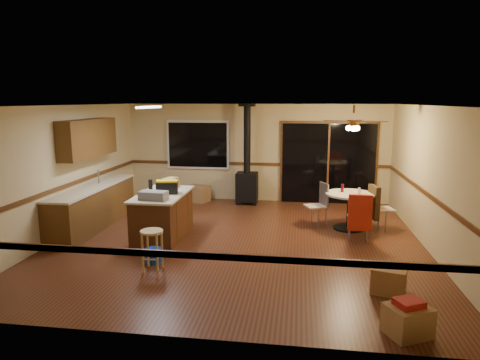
% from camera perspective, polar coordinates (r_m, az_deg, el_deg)
% --- Properties ---
extents(floor, '(7.00, 7.00, 0.00)m').
position_cam_1_polar(floor, '(8.40, -0.29, -8.11)').
color(floor, '#4C2515').
rests_on(floor, ground).
extents(ceiling, '(7.00, 7.00, 0.00)m').
position_cam_1_polar(ceiling, '(7.96, -0.30, 9.91)').
color(ceiling, silver).
rests_on(ceiling, ground).
extents(wall_back, '(7.00, 0.00, 7.00)m').
position_cam_1_polar(wall_back, '(11.52, 2.21, 3.63)').
color(wall_back, tan).
rests_on(wall_back, ground).
extents(wall_front, '(7.00, 0.00, 7.00)m').
position_cam_1_polar(wall_front, '(4.73, -6.43, -6.60)').
color(wall_front, tan).
rests_on(wall_front, ground).
extents(wall_left, '(0.00, 7.00, 7.00)m').
position_cam_1_polar(wall_left, '(9.25, -22.29, 1.13)').
color(wall_left, tan).
rests_on(wall_left, ground).
extents(wall_right, '(0.00, 7.00, 7.00)m').
position_cam_1_polar(wall_right, '(8.34, 24.25, 0.02)').
color(wall_right, tan).
rests_on(wall_right, ground).
extents(chair_rail, '(7.00, 7.00, 0.08)m').
position_cam_1_polar(chair_rail, '(8.14, -0.29, -1.42)').
color(chair_rail, '#4D2D13').
rests_on(chair_rail, ground).
extents(window, '(1.72, 0.10, 1.32)m').
position_cam_1_polar(window, '(11.72, -5.64, 4.69)').
color(window, black).
rests_on(window, ground).
extents(sliding_door, '(2.52, 0.10, 2.10)m').
position_cam_1_polar(sliding_door, '(11.47, 11.67, 2.13)').
color(sliding_door, black).
rests_on(sliding_door, ground).
extents(lower_cabinets, '(0.60, 3.00, 0.86)m').
position_cam_1_polar(lower_cabinets, '(9.71, -18.92, -3.48)').
color(lower_cabinets, '#583716').
rests_on(lower_cabinets, ground).
extents(countertop, '(0.64, 3.04, 0.04)m').
position_cam_1_polar(countertop, '(9.61, -19.08, -0.88)').
color(countertop, beige).
rests_on(countertop, lower_cabinets).
extents(upper_cabinets, '(0.35, 2.00, 0.80)m').
position_cam_1_polar(upper_cabinets, '(9.71, -19.57, 5.29)').
color(upper_cabinets, '#583716').
rests_on(upper_cabinets, ground).
extents(kitchen_island, '(0.88, 1.68, 0.90)m').
position_cam_1_polar(kitchen_island, '(8.61, -10.25, -4.68)').
color(kitchen_island, '#492612').
rests_on(kitchen_island, ground).
extents(wood_stove, '(0.55, 0.50, 2.52)m').
position_cam_1_polar(wood_stove, '(11.18, 0.94, 0.47)').
color(wood_stove, black).
rests_on(wood_stove, ground).
extents(ceiling_fan, '(0.24, 0.24, 0.55)m').
position_cam_1_polar(ceiling_fan, '(9.05, 14.87, 7.19)').
color(ceiling_fan, brown).
rests_on(ceiling_fan, ceiling).
extents(fluorescent_strip, '(0.10, 1.20, 0.04)m').
position_cam_1_polar(fluorescent_strip, '(8.69, -12.00, 9.48)').
color(fluorescent_strip, white).
rests_on(fluorescent_strip, ceiling).
extents(toolbox_grey, '(0.52, 0.32, 0.15)m').
position_cam_1_polar(toolbox_grey, '(7.99, -11.47, -2.03)').
color(toolbox_grey, slate).
rests_on(toolbox_grey, kitchen_island).
extents(toolbox_black, '(0.45, 0.31, 0.23)m').
position_cam_1_polar(toolbox_black, '(8.45, -9.70, -1.02)').
color(toolbox_black, black).
rests_on(toolbox_black, kitchen_island).
extents(toolbox_yellow_lid, '(0.44, 0.30, 0.03)m').
position_cam_1_polar(toolbox_yellow_lid, '(8.42, -9.73, -0.15)').
color(toolbox_yellow_lid, gold).
rests_on(toolbox_yellow_lid, toolbox_black).
extents(box_on_island, '(0.33, 0.38, 0.21)m').
position_cam_1_polar(box_on_island, '(8.98, -9.26, -0.39)').
color(box_on_island, olive).
rests_on(box_on_island, kitchen_island).
extents(bottle_dark, '(0.10, 0.10, 0.28)m').
position_cam_1_polar(bottle_dark, '(8.50, -11.84, -0.86)').
color(bottle_dark, black).
rests_on(bottle_dark, kitchen_island).
extents(bottle_pink, '(0.08, 0.08, 0.22)m').
position_cam_1_polar(bottle_pink, '(8.61, -9.95, -0.84)').
color(bottle_pink, '#D84C8C').
rests_on(bottle_pink, kitchen_island).
extents(bottle_white, '(0.07, 0.07, 0.16)m').
position_cam_1_polar(bottle_white, '(8.81, -10.66, -0.80)').
color(bottle_white, white).
rests_on(bottle_white, kitchen_island).
extents(bar_stool, '(0.47, 0.47, 0.66)m').
position_cam_1_polar(bar_stool, '(7.07, -11.61, -9.16)').
color(bar_stool, tan).
rests_on(bar_stool, floor).
extents(blue_bucket, '(0.37, 0.37, 0.24)m').
position_cam_1_polar(blue_bucket, '(7.45, -11.47, -9.83)').
color(blue_bucket, '#0D34B6').
rests_on(blue_bucket, floor).
extents(dining_table, '(1.01, 1.01, 0.78)m').
position_cam_1_polar(dining_table, '(9.30, 14.38, -3.18)').
color(dining_table, black).
rests_on(dining_table, ground).
extents(glass_red, '(0.07, 0.07, 0.17)m').
position_cam_1_polar(glass_red, '(9.31, 13.49, -1.04)').
color(glass_red, '#590C14').
rests_on(glass_red, dining_table).
extents(glass_cream, '(0.06, 0.06, 0.13)m').
position_cam_1_polar(glass_cream, '(9.20, 15.61, -1.39)').
color(glass_cream, beige).
rests_on(glass_cream, dining_table).
extents(chair_left, '(0.53, 0.53, 0.51)m').
position_cam_1_polar(chair_left, '(9.37, 10.63, -2.58)').
color(chair_left, tan).
rests_on(chair_left, ground).
extents(chair_near, '(0.44, 0.47, 0.70)m').
position_cam_1_polar(chair_near, '(8.44, 15.69, -4.19)').
color(chair_near, tan).
rests_on(chair_near, ground).
extents(chair_right, '(0.54, 0.51, 0.70)m').
position_cam_1_polar(chair_right, '(9.37, 17.56, -2.85)').
color(chair_right, tan).
rests_on(chair_right, ground).
extents(box_under_window, '(0.65, 0.59, 0.43)m').
position_cam_1_polar(box_under_window, '(11.57, -5.61, -1.84)').
color(box_under_window, olive).
rests_on(box_under_window, floor).
extents(box_corner_a, '(0.60, 0.57, 0.36)m').
position_cam_1_polar(box_corner_a, '(5.57, 21.46, -17.03)').
color(box_corner_a, olive).
rests_on(box_corner_a, floor).
extents(box_corner_b, '(0.55, 0.51, 0.37)m').
position_cam_1_polar(box_corner_b, '(6.57, 19.21, -12.45)').
color(box_corner_b, olive).
rests_on(box_corner_b, floor).
extents(box_small_red, '(0.38, 0.36, 0.08)m').
position_cam_1_polar(box_small_red, '(5.48, 21.62, -15.00)').
color(box_small_red, maroon).
rests_on(box_small_red, box_corner_a).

